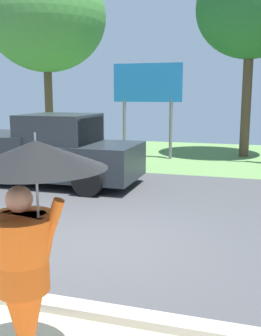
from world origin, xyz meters
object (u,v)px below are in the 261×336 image
(pickup_truck, at_px, (45,151))
(roadside_billboard, at_px, (147,90))
(tree_left_far, at_px, (46,16))
(tree_center_back, at_px, (251,8))
(monk_pedestrian, at_px, (27,251))

(pickup_truck, distance_m, roadside_billboard, 5.54)
(roadside_billboard, bearing_deg, tree_left_far, 160.63)
(pickup_truck, bearing_deg, tree_center_back, 44.48)
(monk_pedestrian, bearing_deg, roadside_billboard, 97.30)
(roadside_billboard, distance_m, tree_center_back, 4.78)
(tree_left_far, distance_m, tree_center_back, 8.57)
(pickup_truck, height_order, tree_center_back, tree_center_back)
(monk_pedestrian, xyz_separation_m, tree_left_far, (-7.09, 13.71, 4.53))
(roadside_billboard, relative_size, tree_center_back, 0.48)
(tree_left_far, bearing_deg, roadside_billboard, -19.37)
(monk_pedestrian, bearing_deg, tree_left_far, 114.86)
(pickup_truck, xyz_separation_m, roadside_billboard, (1.56, 5.04, 1.68))
(pickup_truck, distance_m, tree_center_back, 9.40)
(pickup_truck, xyz_separation_m, tree_left_far, (-3.47, 6.81, 4.82))
(tree_center_back, bearing_deg, roadside_billboard, -158.44)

